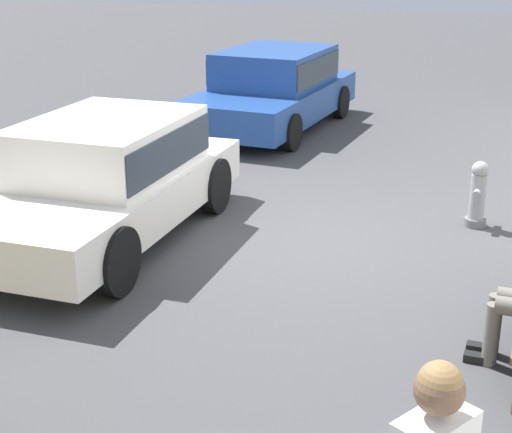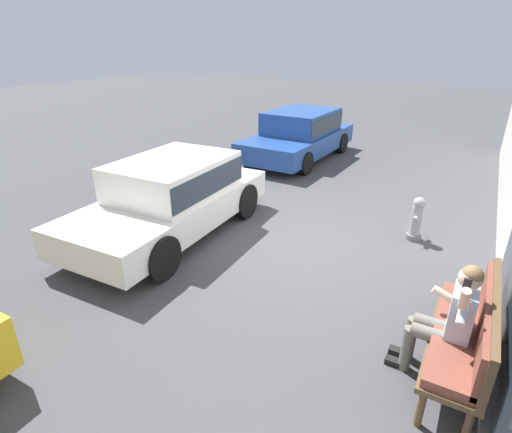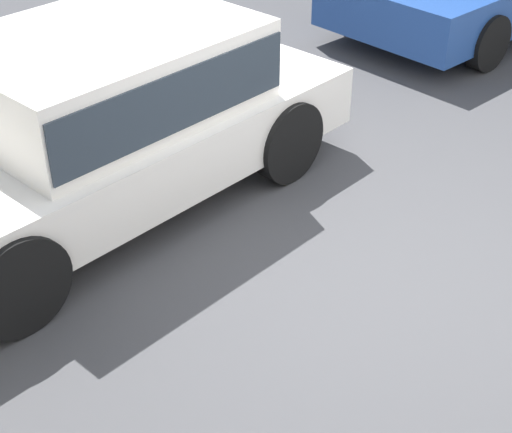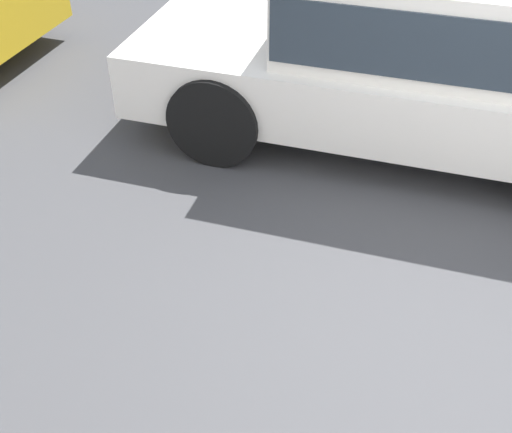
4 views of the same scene
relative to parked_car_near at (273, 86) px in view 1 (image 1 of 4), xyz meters
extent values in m
plane|color=#424244|center=(5.29, 2.18, -0.77)|extent=(60.00, 60.00, 0.00)
cylinder|color=#6B665B|center=(7.33, 4.53, -0.50)|extent=(0.12, 0.12, 0.54)
cube|color=black|center=(7.33, 4.45, -0.74)|extent=(0.10, 0.24, 0.07)
cylinder|color=#6B665B|center=(7.15, 4.53, -0.50)|extent=(0.12, 0.12, 0.54)
cube|color=black|center=(7.15, 4.45, -0.74)|extent=(0.10, 0.24, 0.07)
cube|color=#23478E|center=(0.08, 0.00, -0.27)|extent=(4.42, 2.03, 0.54)
cube|color=#23478E|center=(-0.09, 0.00, 0.32)|extent=(2.32, 1.73, 0.64)
cube|color=#28333D|center=(-0.09, 0.00, 0.32)|extent=(2.28, 1.76, 0.44)
cylinder|color=black|center=(1.46, 0.84, -0.46)|extent=(0.63, 0.20, 0.62)
cylinder|color=black|center=(1.40, -0.95, -0.46)|extent=(0.63, 0.20, 0.62)
cylinder|color=black|center=(-1.24, 0.94, -0.46)|extent=(0.63, 0.20, 0.62)
cylinder|color=black|center=(-1.30, -0.85, -0.46)|extent=(0.63, 0.20, 0.62)
cube|color=white|center=(6.00, 0.11, -0.26)|extent=(4.22, 1.95, 0.50)
cube|color=white|center=(5.83, 0.10, 0.30)|extent=(2.22, 1.66, 0.62)
cube|color=#28333D|center=(5.83, 0.10, 0.30)|extent=(2.18, 1.69, 0.44)
cylinder|color=black|center=(7.26, 1.01, -0.42)|extent=(0.71, 0.21, 0.70)
cylinder|color=black|center=(4.68, 0.91, -0.42)|extent=(0.71, 0.21, 0.70)
cylinder|color=black|center=(4.74, -0.80, -0.42)|extent=(0.71, 0.21, 0.70)
sphere|color=brown|center=(10.50, 4.49, 0.83)|extent=(0.21, 0.21, 0.21)
sphere|color=olive|center=(10.50, 4.49, 0.86)|extent=(0.19, 0.19, 0.19)
cylinder|color=slate|center=(4.02, 4.06, -0.72)|extent=(0.26, 0.26, 0.10)
cylinder|color=#99999E|center=(4.02, 4.06, -0.40)|extent=(0.19, 0.19, 0.55)
sphere|color=#99999E|center=(4.02, 4.06, -0.06)|extent=(0.20, 0.20, 0.20)
cylinder|color=#99999E|center=(3.88, 4.06, -0.31)|extent=(0.10, 0.08, 0.08)
cylinder|color=#99999E|center=(4.16, 4.06, -0.31)|extent=(0.10, 0.08, 0.08)
camera|label=1|loc=(13.30, 4.78, 2.54)|focal=55.00mm
camera|label=2|loc=(11.05, 4.78, 2.54)|focal=28.00mm
camera|label=3|loc=(8.91, 4.78, 2.64)|focal=55.00mm
camera|label=4|loc=(5.62, 4.78, 2.00)|focal=45.00mm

